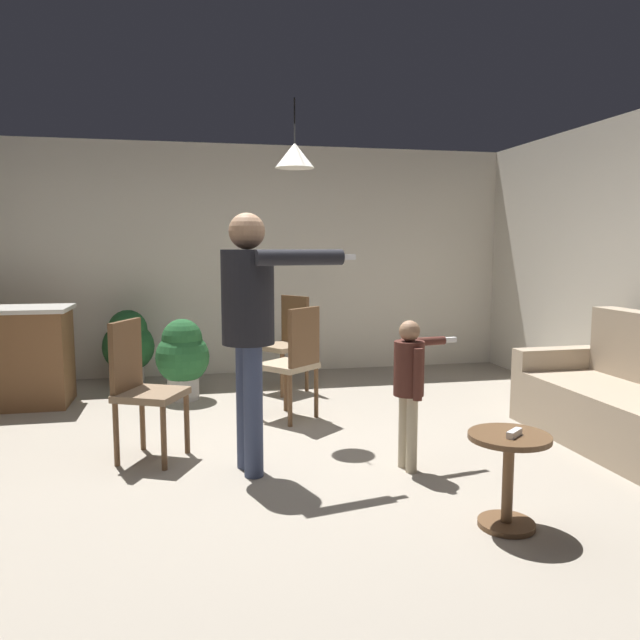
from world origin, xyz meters
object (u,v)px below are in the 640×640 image
person_child (410,378)px  dining_chair_centre_back (294,359)px  couch_floral (629,403)px  potted_plant_by_wall (128,345)px  spare_remote_on_table (514,433)px  person_adult (250,314)px  kitchen_counter (2,357)px  dining_chair_by_counter (142,384)px  side_table_by_couch (508,469)px  potted_plant_corner (182,355)px  dining_chair_near_wall (287,339)px

person_child → dining_chair_centre_back: person_child is taller
couch_floral → potted_plant_by_wall: bearing=53.3°
spare_remote_on_table → dining_chair_centre_back: bearing=108.6°
person_adult → spare_remote_on_table: bearing=36.9°
kitchen_counter → dining_chair_centre_back: size_ratio=1.26×
person_adult → dining_chair_by_counter: (-0.74, 0.42, -0.53)m
side_table_by_couch → potted_plant_corner: 3.69m
side_table_by_couch → dining_chair_centre_back: size_ratio=0.52×
dining_chair_by_counter → kitchen_counter: bearing=-116.6°
potted_plant_by_wall → potted_plant_corner: bearing=-49.8°
kitchen_counter → potted_plant_corner: kitchen_counter is taller
kitchen_counter → dining_chair_near_wall: bearing=2.1°
side_table_by_couch → person_adult: size_ratio=0.30×
kitchen_counter → person_child: (3.20, -2.38, 0.16)m
couch_floral → kitchen_counter: (-5.01, 2.25, 0.15)m
person_child → dining_chair_centre_back: 1.48m
dining_chair_near_wall → potted_plant_by_wall: size_ratio=1.19×
couch_floral → dining_chair_by_counter: 3.64m
kitchen_counter → person_adult: 3.13m
person_child → potted_plant_corner: size_ratio=1.27×
side_table_by_couch → kitchen_counter: bearing=135.9°
kitchen_counter → side_table_by_couch: bearing=-44.1°
dining_chair_near_wall → potted_plant_corner: 1.10m
side_table_by_couch → dining_chair_near_wall: bearing=101.1°
dining_chair_near_wall → spare_remote_on_table: dining_chair_near_wall is taller
couch_floral → kitchen_counter: bearing=65.3°
side_table_by_couch → potted_plant_corner: size_ratio=0.64×
dining_chair_by_counter → dining_chair_near_wall: same height
dining_chair_near_wall → spare_remote_on_table: 3.53m
dining_chair_by_counter → dining_chair_near_wall: bearing=169.5°
kitchen_counter → dining_chair_centre_back: (2.63, -1.02, 0.07)m
person_adult → potted_plant_by_wall: size_ratio=2.07×
potted_plant_by_wall → kitchen_counter: bearing=-150.8°
person_child → person_adult: bearing=-109.2°
person_adult → dining_chair_by_counter: person_adult is taller
dining_chair_near_wall → person_child: bearing=154.7°
dining_chair_centre_back → spare_remote_on_table: 2.47m
side_table_by_couch → dining_chair_near_wall: 3.49m
person_child → dining_chair_near_wall: size_ratio=1.03×
person_adult → dining_chair_centre_back: person_adult is taller
dining_chair_centre_back → spare_remote_on_table: bearing=-111.8°
person_child → dining_chair_near_wall: 2.52m
couch_floral → kitchen_counter: size_ratio=1.44×
side_table_by_couch → dining_chair_centre_back: bearing=108.9°
kitchen_counter → side_table_by_couch: 4.77m
dining_chair_by_counter → dining_chair_centre_back: size_ratio=1.00×
potted_plant_by_wall → couch_floral: bearing=-36.1°
couch_floral → kitchen_counter: couch_floral is taller
potted_plant_by_wall → spare_remote_on_table: (2.33, -3.97, 0.07)m
dining_chair_near_wall → potted_plant_by_wall: dining_chair_near_wall is taller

